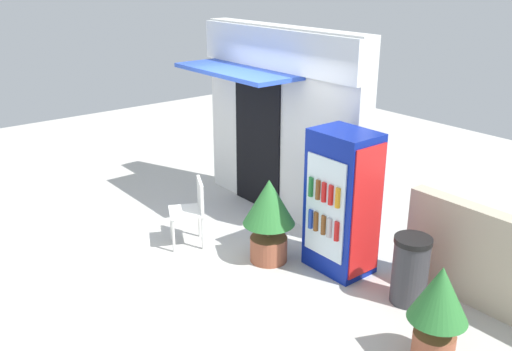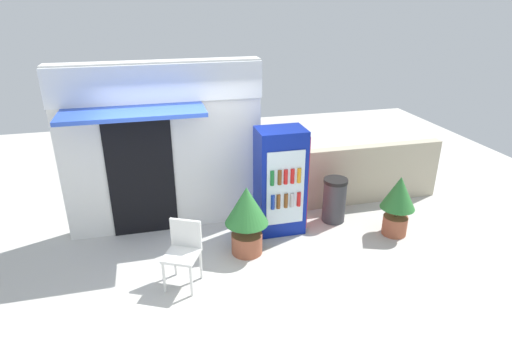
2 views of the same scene
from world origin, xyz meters
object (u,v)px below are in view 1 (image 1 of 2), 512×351
(plastic_chair, at_px, (192,207))
(potted_plant_near_shop, at_px, (269,213))
(drink_cooler, at_px, (342,203))
(potted_plant_curbside, at_px, (438,307))
(trash_bin, at_px, (410,270))

(plastic_chair, bearing_deg, potted_plant_near_shop, 27.04)
(drink_cooler, bearing_deg, plastic_chair, -147.78)
(potted_plant_curbside, bearing_deg, drink_cooler, 160.95)
(plastic_chair, height_order, trash_bin, plastic_chair)
(potted_plant_curbside, bearing_deg, trash_bin, 139.60)
(potted_plant_near_shop, bearing_deg, drink_cooler, 38.66)
(trash_bin, bearing_deg, potted_plant_near_shop, -160.19)
(plastic_chair, height_order, potted_plant_near_shop, potted_plant_near_shop)
(potted_plant_curbside, bearing_deg, potted_plant_near_shop, 178.52)
(drink_cooler, relative_size, trash_bin, 2.24)
(plastic_chair, xyz_separation_m, potted_plant_near_shop, (0.99, 0.51, 0.13))
(drink_cooler, height_order, trash_bin, drink_cooler)
(plastic_chair, relative_size, trash_bin, 1.15)
(potted_plant_curbside, height_order, trash_bin, potted_plant_curbside)
(drink_cooler, bearing_deg, trash_bin, 3.18)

